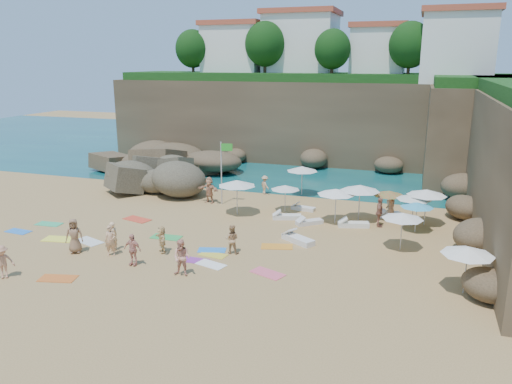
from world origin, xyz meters
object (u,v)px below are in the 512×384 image
(parasol_0, at_px, (285,187))
(person_stand_5, at_px, (209,190))
(person_stand_4, at_px, (391,205))
(person_stand_2, at_px, (265,185))
(rock_outcrop, at_px, (154,188))
(parasol_2, at_px, (302,169))
(flag_pole, at_px, (223,165))
(lounger_0, at_px, (303,208))
(person_stand_6, at_px, (112,236))
(person_stand_3, at_px, (379,212))
(parasol_1, at_px, (360,188))
(person_stand_0, at_px, (111,241))
(person_stand_1, at_px, (232,239))

(parasol_0, height_order, person_stand_5, person_stand_5)
(person_stand_4, bearing_deg, person_stand_5, -116.43)
(person_stand_5, bearing_deg, person_stand_2, 61.83)
(rock_outcrop, height_order, parasol_2, parasol_2)
(person_stand_5, bearing_deg, rock_outcrop, 169.72)
(flag_pole, height_order, lounger_0, flag_pole)
(flag_pole, relative_size, person_stand_6, 2.79)
(person_stand_3, bearing_deg, person_stand_6, 119.05)
(person_stand_3, bearing_deg, parasol_2, 43.20)
(person_stand_2, distance_m, person_stand_6, 14.53)
(person_stand_2, height_order, person_stand_4, person_stand_4)
(person_stand_3, distance_m, person_stand_5, 12.27)
(parasol_2, distance_m, person_stand_4, 7.92)
(parasol_1, height_order, person_stand_4, parasol_1)
(person_stand_6, bearing_deg, parasol_2, -177.33)
(person_stand_4, bearing_deg, person_stand_3, -43.51)
(parasol_0, xyz_separation_m, person_stand_4, (6.92, 0.83, -0.83))
(parasol_0, xyz_separation_m, person_stand_0, (-6.67, -10.51, -0.89))
(person_stand_2, relative_size, person_stand_6, 0.90)
(parasol_0, xyz_separation_m, parasol_2, (0.07, 4.63, 0.35))
(person_stand_0, bearing_deg, person_stand_6, 90.94)
(flag_pole, xyz_separation_m, person_stand_0, (-2.00, -10.95, -2.06))
(rock_outcrop, xyz_separation_m, person_stand_0, (5.11, -13.57, 0.83))
(parasol_0, bearing_deg, person_stand_1, -95.09)
(parasol_0, bearing_deg, person_stand_0, -122.40)
(parasol_0, relative_size, person_stand_3, 1.06)
(flag_pole, xyz_separation_m, person_stand_1, (3.94, -8.63, -2.09))
(flag_pole, xyz_separation_m, person_stand_3, (11.02, -1.65, -1.95))
(lounger_0, xyz_separation_m, person_stand_1, (-1.83, -8.95, 0.66))
(person_stand_1, height_order, person_stand_3, person_stand_3)
(flag_pole, height_order, person_stand_5, flag_pole)
(person_stand_5, bearing_deg, person_stand_3, 5.22)
(person_stand_1, xyz_separation_m, person_stand_4, (7.65, 9.02, 0.09))
(person_stand_4, bearing_deg, lounger_0, -117.27)
(parasol_1, xyz_separation_m, person_stand_1, (-5.74, -7.71, -1.41))
(rock_outcrop, bearing_deg, lounger_0, -10.17)
(parasol_0, height_order, person_stand_0, parasol_0)
(parasol_1, bearing_deg, parasol_2, 134.01)
(person_stand_5, xyz_separation_m, person_stand_6, (-1.19, -10.34, -0.15))
(person_stand_3, xyz_separation_m, person_stand_6, (-13.35, -8.65, -0.13))
(rock_outcrop, height_order, lounger_0, rock_outcrop)
(rock_outcrop, xyz_separation_m, parasol_0, (11.78, -3.07, 1.71))
(flag_pole, distance_m, parasol_2, 6.38)
(flag_pole, distance_m, person_stand_6, 10.76)
(person_stand_1, bearing_deg, rock_outcrop, -51.99)
(lounger_0, height_order, person_stand_2, person_stand_2)
(parasol_2, bearing_deg, parasol_1, -45.99)
(person_stand_3, bearing_deg, person_stand_2, 56.07)
(person_stand_1, bearing_deg, person_stand_6, 8.40)
(rock_outcrop, xyz_separation_m, person_stand_3, (18.13, -4.27, 0.93))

